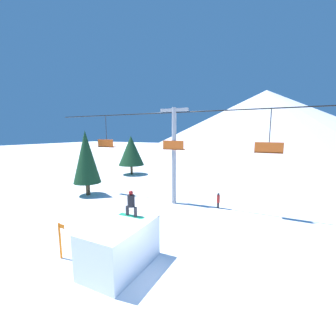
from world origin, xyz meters
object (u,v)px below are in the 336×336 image
snowboarder (131,204)px  trail_marker (60,240)px  pine_tree_near (86,157)px  distant_skier (218,200)px  snow_ramp (121,246)px

snowboarder → trail_marker: snowboarder is taller
pine_tree_near → trail_marker: (7.21, -8.71, -2.71)m
trail_marker → distant_skier: size_ratio=1.43×
snow_ramp → snowboarder: bearing=95.9°
snow_ramp → snowboarder: snowboarder is taller
trail_marker → snow_ramp: bearing=13.1°
pine_tree_near → snowboarder: bearing=-34.8°
snowboarder → trail_marker: (-2.88, -1.70, -1.68)m
pine_tree_near → trail_marker: pine_tree_near is taller
trail_marker → distant_skier: (4.92, 10.43, -0.27)m
pine_tree_near → trail_marker: 11.63m
distant_skier → snow_ramp: bearing=-101.2°
trail_marker → snowboarder: bearing=30.6°
trail_marker → distant_skier: bearing=64.8°
snow_ramp → trail_marker: (-2.99, -0.70, -0.06)m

